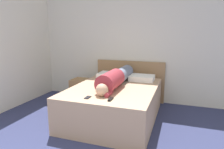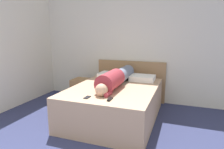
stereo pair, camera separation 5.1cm
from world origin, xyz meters
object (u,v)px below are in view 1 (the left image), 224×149
person_lying (116,78)px  cell_phone (88,97)px  nightstand (81,91)px  pillow_near_headboard (111,75)px  pillow_second (142,78)px  tv_remote (111,99)px  bed (115,102)px

person_lying → cell_phone: person_lying is taller
nightstand → pillow_near_headboard: bearing=4.8°
pillow_second → nightstand: bearing=-177.6°
pillow_near_headboard → tv_remote: (0.48, -1.36, -0.04)m
nightstand → cell_phone: cell_phone is taller
nightstand → person_lying: bearing=-27.7°
cell_phone → pillow_second: bearing=68.7°
person_lying → pillow_near_headboard: bearing=117.7°
tv_remote → nightstand: bearing=131.8°
bed → pillow_second: bearing=61.0°
tv_remote → pillow_second: bearing=82.1°
tv_remote → cell_phone: size_ratio=1.15×
pillow_near_headboard → pillow_second: pillow_near_headboard is taller
bed → tv_remote: 0.79m
bed → nightstand: (-0.99, 0.60, -0.03)m
pillow_second → tv_remote: (-0.19, -1.36, -0.04)m
bed → nightstand: bed is taller
pillow_near_headboard → pillow_second: bearing=0.0°
bed → nightstand: size_ratio=3.64×
person_lying → cell_phone: size_ratio=12.22×
nightstand → person_lying: size_ratio=0.33×
person_lying → tv_remote: 0.82m
nightstand → pillow_second: size_ratio=1.10×
person_lying → tv_remote: size_ratio=10.59×
bed → pillow_near_headboard: pillow_near_headboard is taller
nightstand → tv_remote: tv_remote is taller
nightstand → pillow_near_headboard: 0.79m
nightstand → tv_remote: bearing=-48.2°
pillow_second → tv_remote: bearing=-97.9°
person_lying → pillow_second: person_lying is taller
pillow_near_headboard → tv_remote: bearing=-70.5°
pillow_second → tv_remote: size_ratio=3.19×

